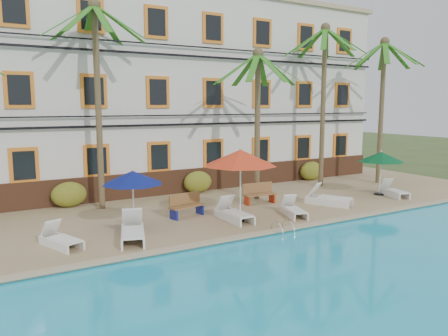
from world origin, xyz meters
TOP-DOWN VIEW (x-y plane):
  - ground at (0.00, 0.00)m, footprint 100.00×100.00m
  - pool_deck at (0.00, 5.00)m, footprint 30.00×12.00m
  - swimming_pool at (0.00, -7.00)m, footprint 26.00×12.00m
  - pool_coping at (0.00, -0.90)m, footprint 30.00×0.35m
  - hotel_building at (0.00, 9.98)m, footprint 25.40×6.44m
  - palm_b at (-4.67, 5.64)m, footprint 4.19×4.19m
  - palm_c at (2.16, 3.92)m, footprint 4.19×4.19m
  - palm_d at (7.12, 4.95)m, footprint 4.19×4.19m
  - palm_e at (10.60, 4.02)m, footprint 4.19×4.19m
  - shrub_left at (-5.84, 6.60)m, footprint 1.50×0.90m
  - shrub_mid at (0.40, 6.60)m, footprint 1.50×0.90m
  - shrub_right at (7.88, 6.60)m, footprint 1.50×0.90m
  - umbrella_blue at (-4.50, 1.93)m, footprint 2.17×2.17m
  - umbrella_red at (-0.53, 1.10)m, footprint 2.81×2.81m
  - umbrella_green at (7.93, 1.63)m, footprint 2.20×2.20m
  - lounger_a at (-7.14, 1.14)m, footprint 1.16×1.78m
  - lounger_b at (-4.97, 0.65)m, footprint 1.32×2.16m
  - lounger_c at (-0.83, 1.11)m, footprint 0.72×1.94m
  - lounger_d at (1.62, 0.53)m, footprint 1.09×1.77m
  - lounger_e at (4.19, 1.29)m, footprint 1.56×2.10m
  - lounger_f at (8.22, 1.07)m, footprint 1.03×1.83m
  - bench_left at (-2.15, 2.57)m, footprint 1.57×0.79m
  - bench_right at (1.68, 3.03)m, footprint 1.53×0.59m
  - pool_ladder at (-0.09, -1.00)m, footprint 0.54×0.74m

SIDE VIEW (x-z plane):
  - ground at x=0.00m, z-range 0.00..0.00m
  - swimming_pool at x=0.00m, z-range 0.00..0.20m
  - pool_deck at x=0.00m, z-range 0.00..0.25m
  - pool_ladder at x=-0.09m, z-range -0.12..0.62m
  - pool_coping at x=0.00m, z-range 0.25..0.31m
  - lounger_d at x=1.62m, z-range 0.11..0.90m
  - lounger_a at x=-7.14m, z-range 0.11..0.90m
  - lounger_f at x=8.22m, z-range 0.11..0.92m
  - lounger_c at x=-0.83m, z-range 0.09..1.00m
  - lounger_e at x=4.19m, z-range 0.08..1.03m
  - lounger_b at x=-4.97m, z-range 0.08..1.04m
  - bench_left at x=-2.15m, z-range 0.26..1.18m
  - bench_right at x=1.68m, z-range 0.26..1.18m
  - shrub_left at x=-5.84m, z-range 0.25..1.35m
  - shrub_mid at x=0.40m, z-range 0.25..1.35m
  - shrub_right at x=7.88m, z-range 0.25..1.35m
  - umbrella_blue at x=-4.50m, z-range 1.01..3.18m
  - umbrella_green at x=7.93m, z-range 1.02..3.23m
  - umbrella_red at x=-0.53m, z-range 1.24..4.05m
  - palm_c at x=2.16m, z-range 1.29..8.25m
  - hotel_building at x=0.00m, z-range 0.26..10.49m
  - palm_e at x=10.60m, z-range 1.38..9.45m
  - palm_d at x=7.12m, z-range 1.42..10.08m
  - palm_b at x=-4.67m, z-range 1.42..10.08m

